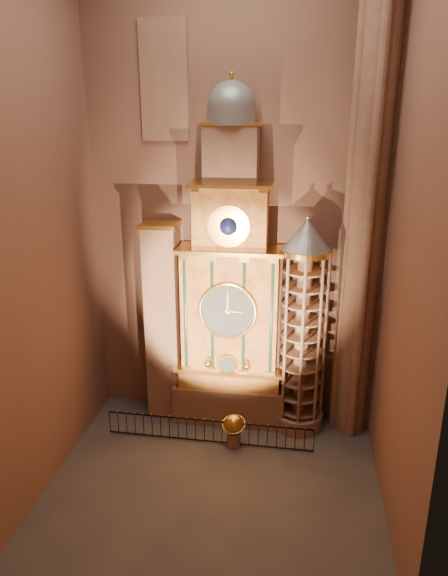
% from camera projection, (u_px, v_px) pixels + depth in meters
% --- Properties ---
extents(floor, '(14.00, 14.00, 0.00)m').
position_uv_depth(floor, '(215.00, 479.00, 22.25)').
color(floor, '#383330').
rests_on(floor, ground).
extents(wall_back, '(22.00, 0.00, 22.00)m').
position_uv_depth(wall_back, '(234.00, 204.00, 24.48)').
color(wall_back, brown).
rests_on(wall_back, floor).
extents(wall_left, '(0.00, 22.00, 22.00)m').
position_uv_depth(wall_left, '(35.00, 224.00, 19.77)').
color(wall_left, brown).
rests_on(wall_left, floor).
extents(wall_right, '(0.00, 22.00, 22.00)m').
position_uv_depth(wall_right, '(411.00, 235.00, 17.89)').
color(wall_right, brown).
rests_on(wall_right, floor).
extents(astronomical_clock, '(5.60, 2.41, 16.70)m').
position_uv_depth(astronomical_clock, '(231.00, 297.00, 24.84)').
color(astronomical_clock, '#8C634C').
rests_on(astronomical_clock, floor).
extents(portrait_tower, '(1.80, 1.60, 10.20)m').
position_uv_depth(portrait_tower, '(164.00, 322.00, 25.79)').
color(portrait_tower, '#8C634C').
rests_on(portrait_tower, floor).
extents(stair_turret, '(2.50, 2.50, 10.80)m').
position_uv_depth(stair_turret, '(302.00, 330.00, 24.57)').
color(stair_turret, '#8C634C').
rests_on(stair_turret, floor).
extents(gothic_pier, '(2.04, 2.04, 22.00)m').
position_uv_depth(gothic_pier, '(367.00, 211.00, 22.72)').
color(gothic_pier, '#8C634C').
rests_on(gothic_pier, floor).
extents(stained_glass_window, '(2.20, 0.14, 5.20)m').
position_uv_depth(stained_glass_window, '(164.00, 81.00, 23.11)').
color(stained_glass_window, navy).
rests_on(stained_glass_window, wall_back).
extents(celestial_globe, '(1.28, 1.23, 1.64)m').
position_uv_depth(celestial_globe, '(234.00, 428.00, 24.23)').
color(celestial_globe, '#8C634C').
rests_on(celestial_globe, floor).
extents(iron_railing, '(9.94, 0.25, 1.19)m').
position_uv_depth(iron_railing, '(209.00, 431.00, 24.54)').
color(iron_railing, black).
rests_on(iron_railing, floor).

